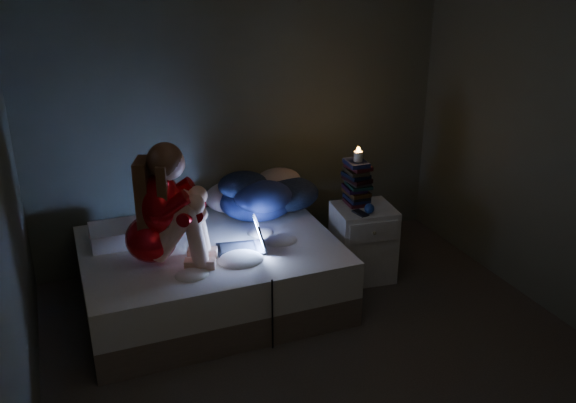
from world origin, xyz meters
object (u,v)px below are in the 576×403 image
woman (148,205)px  phone (362,213)px  laptop (240,235)px  candle (358,158)px  nightstand (363,242)px  bed (211,274)px

woman → phone: size_ratio=6.25×
laptop → candle: (1.06, 0.24, 0.38)m
laptop → nightstand: size_ratio=0.56×
laptop → candle: size_ratio=4.32×
nightstand → phone: size_ratio=4.42×
laptop → nightstand: bearing=17.8°
bed → nightstand: bearing=-1.4°
laptop → candle: candle is taller
bed → woman: woman is taller
candle → phone: (-0.05, -0.20, -0.39)m
bed → phone: (1.20, -0.14, 0.37)m
woman → candle: size_ratio=10.93×
bed → nightstand: size_ratio=2.99×
nightstand → candle: bearing=117.3°
woman → laptop: woman is taller
nightstand → phone: bearing=-118.7°
woman → phone: bearing=19.9°
bed → laptop: bearing=-45.3°
candle → phone: bearing=-103.1°
laptop → bed: bearing=144.6°
phone → candle: bearing=60.4°
bed → candle: candle is taller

